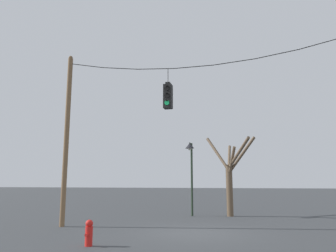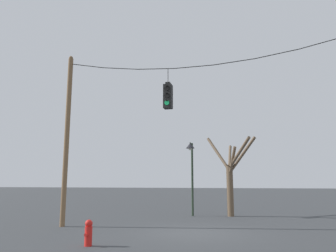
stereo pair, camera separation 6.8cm
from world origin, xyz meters
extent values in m
plane|color=#383A3D|center=(0.00, 0.00, 0.00)|extent=(200.00, 200.00, 0.00)
cylinder|color=brown|center=(-5.73, 0.38, 3.73)|extent=(0.22, 0.22, 7.46)
sphere|color=brown|center=(-5.73, 0.38, 7.50)|extent=(0.17, 0.17, 0.17)
cylinder|color=black|center=(-4.91, 0.38, 7.05)|extent=(1.64, 0.03, 0.36)
cylinder|color=black|center=(-3.27, 0.38, 6.77)|extent=(1.64, 0.03, 0.25)
cylinder|color=black|center=(-1.64, 0.38, 6.61)|extent=(1.64, 0.03, 0.14)
cylinder|color=black|center=(0.00, 0.38, 6.55)|extent=(1.64, 0.03, 0.03)
cylinder|color=black|center=(1.64, 0.38, 6.61)|extent=(1.64, 0.03, 0.14)
cylinder|color=black|center=(3.27, 0.38, 6.77)|extent=(1.64, 0.03, 0.25)
cylinder|color=black|center=(4.91, 0.38, 7.05)|extent=(1.64, 0.03, 0.36)
cube|color=black|center=(-1.10, 0.38, 5.35)|extent=(0.34, 0.34, 1.02)
cube|color=black|center=(-1.10, 0.38, 5.91)|extent=(0.19, 0.19, 0.10)
cylinder|color=black|center=(-1.10, 0.38, 6.26)|extent=(0.02, 0.02, 0.60)
cylinder|color=black|center=(-1.10, 0.19, 5.66)|extent=(0.20, 0.03, 0.20)
cylinder|color=black|center=(-1.10, 0.15, 5.75)|extent=(0.07, 0.12, 0.07)
cylinder|color=black|center=(-1.10, 0.19, 5.35)|extent=(0.20, 0.03, 0.20)
cylinder|color=black|center=(-1.10, 0.15, 5.44)|extent=(0.07, 0.12, 0.07)
cylinder|color=#19C666|center=(-1.10, 0.19, 5.05)|extent=(0.20, 0.03, 0.20)
cylinder|color=black|center=(-1.10, 0.15, 5.14)|extent=(0.07, 0.12, 0.07)
cylinder|color=black|center=(-1.10, 0.56, 5.66)|extent=(0.20, 0.03, 0.20)
cylinder|color=black|center=(-1.10, 0.61, 5.75)|extent=(0.07, 0.12, 0.07)
cylinder|color=black|center=(-1.10, 0.56, 5.35)|extent=(0.20, 0.03, 0.20)
cylinder|color=black|center=(-1.10, 0.61, 5.44)|extent=(0.07, 0.12, 0.07)
cylinder|color=#19C666|center=(-1.10, 0.56, 5.05)|extent=(0.20, 0.03, 0.20)
cylinder|color=black|center=(-1.10, 0.61, 5.14)|extent=(0.07, 0.12, 0.07)
cylinder|color=#233323|center=(-1.17, 6.14, 2.04)|extent=(0.12, 0.12, 4.07)
cylinder|color=#233323|center=(-1.17, 5.87, 4.02)|extent=(0.07, 0.54, 0.07)
cone|color=#232328|center=(-1.17, 5.60, 3.87)|extent=(0.49, 0.49, 0.30)
sphere|color=silver|center=(-1.17, 5.60, 3.72)|extent=(0.22, 0.22, 0.22)
cylinder|color=brown|center=(0.89, 6.47, 1.41)|extent=(0.36, 0.36, 2.82)
cylinder|color=brown|center=(0.89, 7.14, 3.30)|extent=(0.16, 1.46, 1.53)
cylinder|color=brown|center=(0.23, 7.03, 3.50)|extent=(1.51, 1.32, 2.10)
cylinder|color=brown|center=(1.47, 5.51, 3.37)|extent=(1.35, 2.07, 1.59)
cylinder|color=brown|center=(1.62, 6.13, 3.32)|extent=(1.64, 0.89, 1.99)
cylinder|color=brown|center=(1.08, 6.07, 2.98)|extent=(0.60, 0.99, 1.61)
cylinder|color=red|center=(-2.58, -3.24, 0.28)|extent=(0.22, 0.22, 0.56)
sphere|color=red|center=(-2.58, -3.24, 0.64)|extent=(0.22, 0.22, 0.22)
cylinder|color=red|center=(-2.58, -3.38, 0.34)|extent=(0.09, 0.10, 0.09)
camera|label=1|loc=(2.14, -12.37, 1.84)|focal=35.00mm
camera|label=2|loc=(2.21, -12.36, 1.84)|focal=35.00mm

